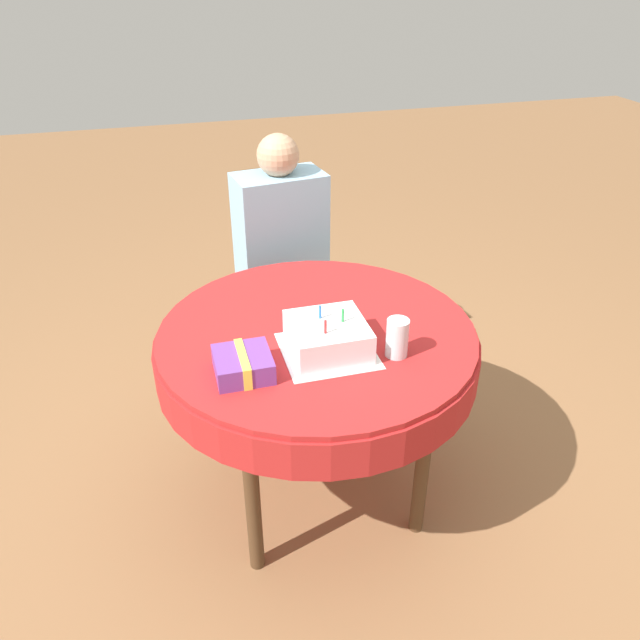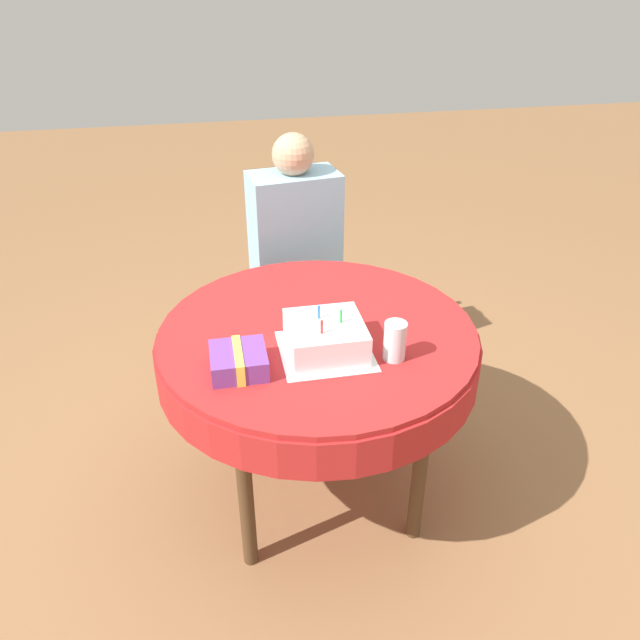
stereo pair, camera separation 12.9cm
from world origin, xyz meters
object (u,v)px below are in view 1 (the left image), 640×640
Objects in this scene: birthday_cake at (328,337)px; gift_box at (243,364)px; person at (282,244)px; drinking_glass at (397,338)px; chair at (277,273)px.

birthday_cake reaches higher than gift_box.
person is 6.77× the size of gift_box.
person is at bearing 98.40° from drinking_glass.
chair is at bearing 90.00° from person.
drinking_glass is at bearing -3.36° from gift_box.
birthday_cake is at bearing -100.09° from chair.
chair is 4.17× the size of birthday_cake.
drinking_glass is at bearing -89.40° from chair.
person is at bearing 86.61° from birthday_cake.
birthday_cake is 0.21m from drinking_glass.
birthday_cake is at bearing 10.02° from gift_box.
birthday_cake is (-0.05, -0.91, 0.08)m from person.
person is at bearing 70.98° from gift_box.
person is 0.91m from birthday_cake.
chair is 1.12m from drinking_glass.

